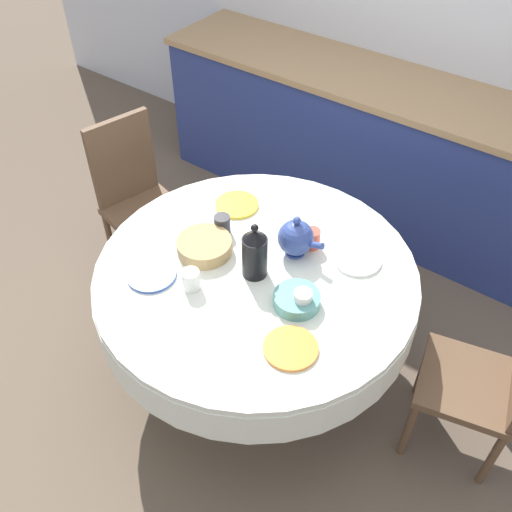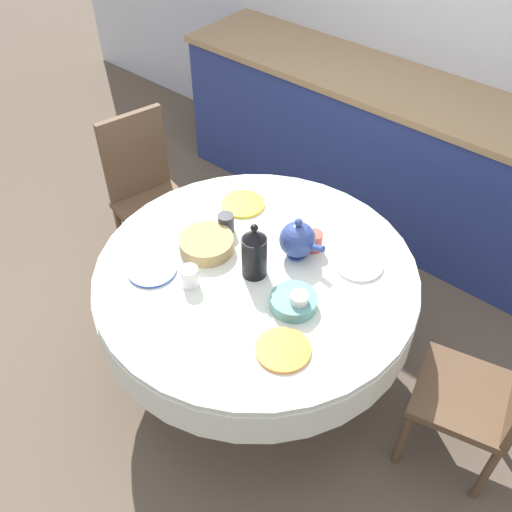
{
  "view_description": "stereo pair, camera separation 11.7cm",
  "coord_description": "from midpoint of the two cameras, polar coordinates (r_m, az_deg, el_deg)",
  "views": [
    {
      "loc": [
        1.04,
        -1.42,
        2.48
      ],
      "look_at": [
        0.0,
        0.0,
        0.8
      ],
      "focal_mm": 40.0,
      "sensor_mm": 36.0,
      "label": 1
    },
    {
      "loc": [
        1.13,
        -1.35,
        2.48
      ],
      "look_at": [
        0.0,
        0.0,
        0.8
      ],
      "focal_mm": 40.0,
      "sensor_mm": 36.0,
      "label": 2
    }
  ],
  "objects": [
    {
      "name": "ground_plane",
      "position": [
        3.04,
        1.12,
        -11.01
      ],
      "size": [
        12.0,
        12.0,
        0.0
      ],
      "primitive_type": "plane",
      "color": "brown"
    },
    {
      "name": "wall_back",
      "position": [
        3.6,
        21.83,
        21.7
      ],
      "size": [
        7.0,
        0.05,
        2.6
      ],
      "color": "silver",
      "rests_on": "ground_plane"
    },
    {
      "name": "kitchen_counter",
      "position": [
        3.68,
        16.41,
        8.71
      ],
      "size": [
        3.24,
        0.64,
        0.95
      ],
      "color": "navy",
      "rests_on": "ground_plane"
    },
    {
      "name": "dining_table",
      "position": [
        2.57,
        1.31,
        -3.25
      ],
      "size": [
        1.43,
        1.43,
        0.72
      ],
      "color": "brown",
      "rests_on": "ground_plane"
    },
    {
      "name": "chair_left",
      "position": [
        2.56,
        23.73,
        -12.26
      ],
      "size": [
        0.48,
        0.48,
        0.94
      ],
      "rotation": [
        0.0,
        0.0,
        -4.48
      ],
      "color": "brown",
      "rests_on": "ground_plane"
    },
    {
      "name": "chair_right",
      "position": [
        3.33,
        -9.82,
        6.59
      ],
      "size": [
        0.48,
        0.48,
        0.94
      ],
      "rotation": [
        0.0,
        0.0,
        -1.82
      ],
      "color": "brown",
      "rests_on": "ground_plane"
    },
    {
      "name": "plate_near_left",
      "position": [
        2.51,
        -9.03,
        -1.4
      ],
      "size": [
        0.21,
        0.21,
        0.01
      ],
      "primitive_type": "cylinder",
      "color": "#3856AD",
      "rests_on": "dining_table"
    },
    {
      "name": "cup_near_left",
      "position": [
        2.4,
        -5.24,
        -2.1
      ],
      "size": [
        0.08,
        0.08,
        0.09
      ],
      "primitive_type": "cylinder",
      "color": "white",
      "rests_on": "dining_table"
    },
    {
      "name": "plate_near_right",
      "position": [
        2.2,
        4.27,
        -9.37
      ],
      "size": [
        0.21,
        0.21,
        0.01
      ],
      "primitive_type": "cylinder",
      "color": "orange",
      "rests_on": "dining_table"
    },
    {
      "name": "cup_near_right",
      "position": [
        2.3,
        5.78,
        -4.7
      ],
      "size": [
        0.08,
        0.08,
        0.09
      ],
      "primitive_type": "cylinder",
      "color": "white",
      "rests_on": "dining_table"
    },
    {
      "name": "plate_far_left",
      "position": [
        2.82,
        -0.12,
        5.19
      ],
      "size": [
        0.21,
        0.21,
        0.01
      ],
      "primitive_type": "cylinder",
      "color": "yellow",
      "rests_on": "dining_table"
    },
    {
      "name": "cup_far_left",
      "position": [
        2.65,
        -1.75,
        3.28
      ],
      "size": [
        0.08,
        0.08,
        0.09
      ],
      "primitive_type": "cylinder",
      "color": "#28282D",
      "rests_on": "dining_table"
    },
    {
      "name": "plate_far_right",
      "position": [
        2.55,
        11.53,
        -0.85
      ],
      "size": [
        0.21,
        0.21,
        0.01
      ],
      "primitive_type": "cylinder",
      "color": "white",
      "rests_on": "dining_table"
    },
    {
      "name": "cup_far_right",
      "position": [
        2.57,
        7.13,
        1.45
      ],
      "size": [
        0.08,
        0.08,
        0.09
      ],
      "primitive_type": "cylinder",
      "color": "#CC4C3D",
      "rests_on": "dining_table"
    },
    {
      "name": "coffee_carafe",
      "position": [
        2.39,
        1.23,
        0.26
      ],
      "size": [
        0.11,
        0.11,
        0.27
      ],
      "color": "black",
      "rests_on": "dining_table"
    },
    {
      "name": "teapot",
      "position": [
        2.5,
        5.53,
        1.6
      ],
      "size": [
        0.22,
        0.16,
        0.21
      ],
      "color": "#33478E",
      "rests_on": "dining_table"
    },
    {
      "name": "bread_basket",
      "position": [
        2.56,
        -3.68,
        1.18
      ],
      "size": [
        0.25,
        0.25,
        0.06
      ],
      "primitive_type": "cylinder",
      "color": "tan",
      "rests_on": "dining_table"
    },
    {
      "name": "fruit_bowl",
      "position": [
        2.33,
        5.21,
        -4.6
      ],
      "size": [
        0.19,
        0.19,
        0.05
      ],
      "primitive_type": "cylinder",
      "color": "#569993",
      "rests_on": "dining_table"
    }
  ]
}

